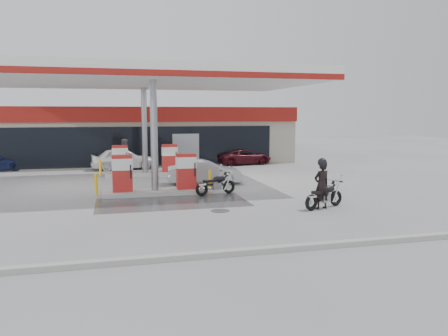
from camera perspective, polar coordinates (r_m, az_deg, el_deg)
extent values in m
plane|color=gray|center=(17.68, -8.37, -4.54)|extent=(90.00, 90.00, 0.00)
cube|color=#4C4C4F|center=(17.74, -6.76, -4.47)|extent=(6.00, 3.00, 0.00)
cylinder|color=#38383A|center=(16.08, -0.49, -5.62)|extent=(0.70, 0.70, 0.01)
cube|color=gray|center=(10.95, -4.54, -11.41)|extent=(28.00, 0.25, 0.15)
cube|color=#AEA392|center=(33.32, -11.27, 4.32)|extent=(22.00, 8.00, 4.00)
cube|color=black|center=(29.34, -10.83, 2.79)|extent=(18.00, 0.10, 2.60)
cube|color=maroon|center=(29.19, -10.91, 6.90)|extent=(22.00, 0.25, 1.00)
cube|color=navy|center=(30.37, 2.49, 7.02)|extent=(3.50, 0.12, 0.80)
cube|color=gray|center=(29.65, -5.01, 2.35)|extent=(1.80, 0.14, 2.20)
cube|color=silver|center=(22.37, -9.97, 11.50)|extent=(16.00, 10.00, 0.60)
cube|color=maroon|center=(17.44, -8.70, 12.21)|extent=(16.00, 0.12, 0.24)
cube|color=maroon|center=(27.29, -10.75, 10.30)|extent=(16.00, 0.12, 0.24)
cylinder|color=gray|center=(19.34, -9.12, 4.19)|extent=(0.32, 0.32, 5.00)
cylinder|color=gray|center=(25.32, -10.35, 4.83)|extent=(0.32, 0.32, 5.00)
cube|color=#9E9E99|center=(19.62, -8.98, -3.12)|extent=(4.50, 1.30, 0.18)
cube|color=#A81F1C|center=(19.41, -13.15, -0.67)|extent=(0.85, 0.48, 1.60)
cube|color=#A81F1C|center=(19.66, -4.96, -0.42)|extent=(0.85, 0.48, 1.60)
cube|color=silver|center=(19.36, -13.18, 0.50)|extent=(0.88, 0.52, 0.50)
cube|color=silver|center=(19.61, -4.98, 0.74)|extent=(0.88, 0.52, 0.50)
cylinder|color=#FAB50D|center=(19.49, -16.35, -2.05)|extent=(0.14, 0.14, 0.90)
cylinder|color=#FAB50D|center=(19.92, -1.83, -1.57)|extent=(0.14, 0.14, 0.90)
cube|color=#9E9E99|center=(25.53, -10.22, -0.78)|extent=(4.50, 1.30, 0.18)
cube|color=#A81F1C|center=(25.37, -13.42, 1.11)|extent=(0.85, 0.48, 1.60)
cube|color=#A81F1C|center=(25.56, -7.13, 1.30)|extent=(0.85, 0.48, 1.60)
cube|color=silver|center=(25.33, -13.45, 2.01)|extent=(0.88, 0.52, 0.50)
cube|color=silver|center=(25.52, -7.15, 2.19)|extent=(0.88, 0.52, 0.50)
cylinder|color=#FAB50D|center=(25.43, -15.87, 0.05)|extent=(0.14, 0.14, 0.90)
cylinder|color=#FAB50D|center=(25.76, -4.69, 0.39)|extent=(0.14, 0.14, 0.90)
torus|color=black|center=(17.45, 14.42, -3.83)|extent=(0.62, 0.37, 0.61)
torus|color=black|center=(16.40, 11.34, -4.44)|extent=(0.62, 0.37, 0.61)
cube|color=gray|center=(16.93, 13.03, -3.84)|extent=(0.47, 0.38, 0.30)
cube|color=black|center=(16.80, 12.70, -3.56)|extent=(0.88, 0.45, 0.08)
ellipsoid|color=black|center=(16.99, 13.39, -2.70)|extent=(0.65, 0.52, 0.28)
cube|color=black|center=(16.62, 12.26, -3.10)|extent=(0.61, 0.44, 0.10)
cylinder|color=silver|center=(17.17, 14.07, -1.58)|extent=(0.33, 0.73, 0.04)
sphere|color=silver|center=(17.29, 14.31, -1.94)|extent=(0.18, 0.18, 0.18)
cylinder|color=silver|center=(16.66, 11.51, -4.33)|extent=(0.87, 0.43, 0.08)
imported|color=black|center=(16.69, 12.63, -2.18)|extent=(0.74, 0.56, 1.80)
torus|color=black|center=(19.54, 0.65, -2.46)|extent=(0.61, 0.29, 0.59)
torus|color=black|center=(18.90, -2.93, -2.80)|extent=(0.61, 0.29, 0.59)
cube|color=gray|center=(19.22, -1.00, -2.39)|extent=(0.44, 0.33, 0.30)
cube|color=black|center=(19.13, -1.39, -2.13)|extent=(0.88, 0.33, 0.08)
ellipsoid|color=black|center=(19.24, -0.62, -1.43)|extent=(0.62, 0.45, 0.28)
cube|color=black|center=(19.01, -1.92, -1.71)|extent=(0.59, 0.37, 0.10)
cylinder|color=silver|center=(19.34, 0.15, -0.49)|extent=(0.23, 0.73, 0.04)
sphere|color=silver|center=(19.41, 0.45, -0.82)|extent=(0.18, 0.18, 0.18)
cylinder|color=silver|center=(19.13, -2.50, -2.74)|extent=(0.88, 0.31, 0.08)
imported|color=white|center=(28.59, -13.00, 1.19)|extent=(4.14, 1.91, 1.38)
imported|color=#56555A|center=(28.16, -12.77, 1.73)|extent=(1.02, 1.15, 1.98)
imported|color=#A3A6AB|center=(22.08, -2.56, -0.53)|extent=(3.82, 1.66, 1.22)
imported|color=#470F17|center=(30.70, 2.64, 1.48)|extent=(4.10, 2.37, 1.08)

